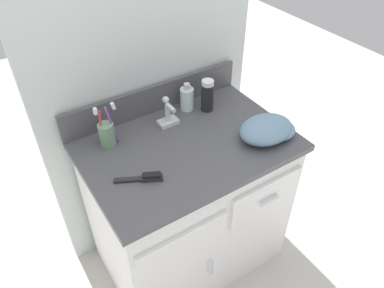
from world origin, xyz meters
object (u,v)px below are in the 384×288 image
at_px(soap_dispenser, 187,98).
at_px(hairbrush, 145,178).
at_px(shaving_cream_can, 207,96).
at_px(hand_towel, 269,130).
at_px(toothbrush_cup, 107,134).

relative_size(soap_dispenser, hairbrush, 0.80).
bearing_deg(hairbrush, soap_dispenser, 66.55).
bearing_deg(shaving_cream_can, hairbrush, -150.86).
bearing_deg(hairbrush, hand_towel, 21.45).
distance_m(shaving_cream_can, hand_towel, 0.33).
distance_m(toothbrush_cup, hand_towel, 0.68).
bearing_deg(soap_dispenser, hand_towel, -64.71).
distance_m(toothbrush_cup, soap_dispenser, 0.42).
bearing_deg(hairbrush, toothbrush_cup, 124.32).
relative_size(soap_dispenser, hand_towel, 0.56).
bearing_deg(soap_dispenser, shaving_cream_can, -37.66).
height_order(soap_dispenser, shaving_cream_can, shaving_cream_can).
bearing_deg(toothbrush_cup, shaving_cream_can, -1.53).
height_order(shaving_cream_can, hairbrush, shaving_cream_can).
bearing_deg(hairbrush, shaving_cream_can, 56.48).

